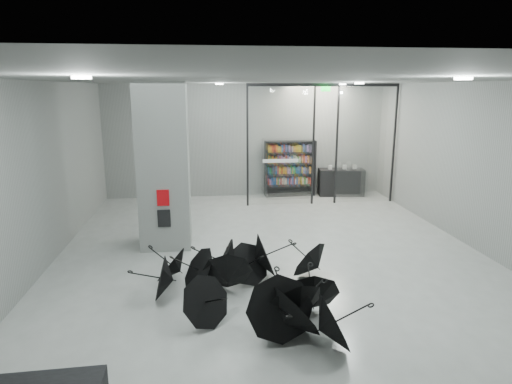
{
  "coord_description": "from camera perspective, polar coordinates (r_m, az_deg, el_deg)",
  "views": [
    {
      "loc": [
        -1.54,
        -8.83,
        3.83
      ],
      "look_at": [
        -0.3,
        1.5,
        1.4
      ],
      "focal_mm": 31.09,
      "sensor_mm": 36.0,
      "label": 1
    }
  ],
  "objects": [
    {
      "name": "room",
      "position": [
        9.01,
        3.05,
        6.84
      ],
      "size": [
        14.0,
        14.02,
        4.01
      ],
      "color": "gray",
      "rests_on": "ground"
    },
    {
      "name": "column",
      "position": [
        11.02,
        -11.77,
        3.32
      ],
      "size": [
        1.2,
        1.2,
        4.0
      ],
      "primitive_type": "cube",
      "color": "slate",
      "rests_on": "ground"
    },
    {
      "name": "fire_cabinet",
      "position": [
        10.55,
        -11.87,
        -0.74
      ],
      "size": [
        0.28,
        0.04,
        0.38
      ],
      "primitive_type": "cube",
      "color": "#A50A07",
      "rests_on": "column"
    },
    {
      "name": "info_panel",
      "position": [
        10.68,
        -11.75,
        -3.34
      ],
      "size": [
        0.3,
        0.03,
        0.42
      ],
      "primitive_type": "cube",
      "color": "black",
      "rests_on": "column"
    },
    {
      "name": "exit_sign",
      "position": [
        14.67,
        8.97,
        12.96
      ],
      "size": [
        0.3,
        0.06,
        0.15
      ],
      "primitive_type": "cube",
      "color": "#0CE533",
      "rests_on": "room"
    },
    {
      "name": "glass_partition",
      "position": [
        14.95,
        8.51,
        6.68
      ],
      "size": [
        5.06,
        0.08,
        4.0
      ],
      "color": "silver",
      "rests_on": "ground"
    },
    {
      "name": "bookshelf",
      "position": [
        16.14,
        4.4,
        3.04
      ],
      "size": [
        1.85,
        0.46,
        2.01
      ],
      "primitive_type": null,
      "rotation": [
        0.0,
        0.0,
        0.05
      ],
      "color": "black",
      "rests_on": "ground"
    },
    {
      "name": "shop_counter",
      "position": [
        16.53,
        10.89,
        1.25
      ],
      "size": [
        1.69,
        0.83,
        0.97
      ],
      "primitive_type": "cube",
      "rotation": [
        0.0,
        0.0,
        -0.11
      ],
      "color": "black",
      "rests_on": "ground"
    },
    {
      "name": "umbrella_cluster",
      "position": [
        8.09,
        -0.18,
        -12.69
      ],
      "size": [
        4.03,
        3.84,
        1.3
      ],
      "color": "black",
      "rests_on": "ground"
    }
  ]
}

